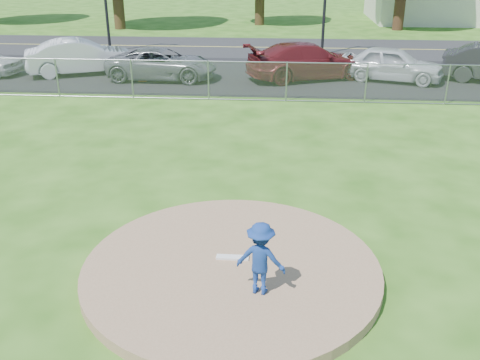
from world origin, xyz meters
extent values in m
plane|color=#275613|center=(0.00, 10.00, 0.00)|extent=(120.00, 120.00, 0.00)
cylinder|color=#8F6C4E|center=(0.00, 0.00, 0.10)|extent=(5.40, 5.40, 0.20)
cube|color=white|center=(0.00, 0.20, 0.22)|extent=(0.60, 0.15, 0.04)
cube|color=gray|center=(0.00, 12.00, 0.75)|extent=(40.00, 0.06, 1.50)
cube|color=black|center=(0.00, 16.50, 0.01)|extent=(50.00, 8.00, 0.01)
cube|color=#232426|center=(0.00, 24.00, 0.00)|extent=(60.00, 7.00, 0.01)
cylinder|color=black|center=(-9.00, 22.00, 2.80)|extent=(0.16, 0.16, 5.60)
cylinder|color=black|center=(3.00, 22.00, 2.80)|extent=(0.16, 0.16, 5.60)
imported|color=navy|center=(0.55, -0.79, 0.84)|extent=(0.90, 0.63, 1.28)
cone|color=#D9550B|center=(-5.33, 14.94, 0.40)|extent=(0.40, 0.40, 0.78)
imported|color=silver|center=(-8.54, 16.13, 0.81)|extent=(5.14, 3.52, 1.60)
imported|color=slate|center=(-4.54, 15.33, 0.69)|extent=(4.91, 2.34, 1.35)
imported|color=maroon|center=(1.95, 15.92, 0.81)|extent=(5.95, 4.12, 1.60)
imported|color=silver|center=(5.67, 15.83, 0.75)|extent=(4.69, 2.96, 1.49)
camera|label=1|loc=(0.80, -8.24, 5.49)|focal=40.00mm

